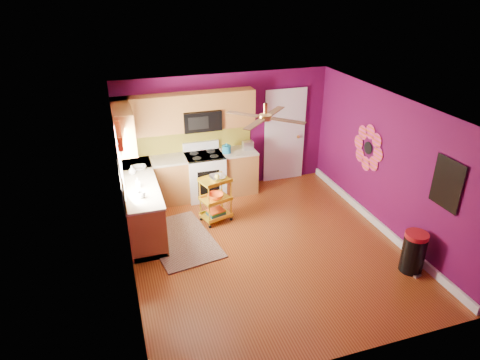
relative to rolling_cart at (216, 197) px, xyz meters
name	(u,v)px	position (x,y,z in m)	size (l,w,h in m)	color
ground	(266,247)	(0.59, -1.12, -0.50)	(5.00, 5.00, 0.00)	#6B2E10
room_envelope	(270,160)	(0.62, -1.12, 1.13)	(4.54, 5.04, 2.52)	#570A3F
lower_cabinets	(170,190)	(-0.76, 0.69, -0.06)	(2.81, 2.31, 0.94)	#915927
electric_range	(205,175)	(0.04, 1.05, -0.01)	(0.76, 0.66, 1.13)	white
upper_cabinetry	(167,118)	(-0.65, 1.05, 1.30)	(2.80, 2.30, 1.26)	#915927
left_window	(119,147)	(-1.63, -0.07, 1.24)	(0.08, 1.35, 1.08)	white
panel_door	(284,137)	(1.94, 1.34, 0.53)	(0.95, 0.11, 2.15)	white
right_wall_art	(400,163)	(2.82, -1.46, 0.95)	(0.04, 2.74, 1.04)	black
ceiling_fan	(265,117)	(0.59, -0.92, 1.79)	(1.01, 1.01, 0.26)	#BF8C3F
shag_rug	(181,239)	(-0.77, -0.46, -0.49)	(1.04, 1.70, 0.02)	black
rolling_cart	(216,197)	(0.00, 0.00, 0.00)	(0.62, 0.53, 0.97)	gold
trash_can	(413,252)	(2.56, -2.43, -0.15)	(0.43, 0.44, 0.69)	black
teal_kettle	(227,149)	(0.51, 1.02, 0.53)	(0.18, 0.18, 0.21)	#15749E
toaster	(248,145)	(0.99, 1.07, 0.53)	(0.22, 0.15, 0.18)	beige
soap_bottle_a	(138,183)	(-1.39, -0.02, 0.53)	(0.08, 0.08, 0.18)	#EA3F72
soap_bottle_b	(132,170)	(-1.43, 0.55, 0.53)	(0.14, 0.14, 0.17)	white
counter_dish	(139,168)	(-1.30, 0.73, 0.47)	(0.26, 0.26, 0.06)	white
counter_cup	(141,195)	(-1.37, -0.43, 0.49)	(0.13, 0.13, 0.10)	white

